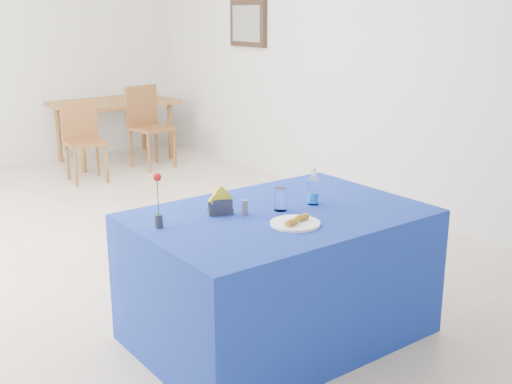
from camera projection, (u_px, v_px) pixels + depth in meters
floor at (118, 251)px, 5.12m from camera, size 7.00×7.00×0.00m
room_shell at (103, 25)px, 4.64m from camera, size 7.00×7.00×7.00m
picture_frame at (248, 23)px, 7.31m from camera, size 0.06×0.64×0.52m
picture_art at (246, 23)px, 7.29m from camera, size 0.02×0.52×0.40m
plate at (295, 224)px, 3.38m from camera, size 0.26×0.26×0.01m
drinking_glass at (281, 199)px, 3.61m from camera, size 0.07×0.07×0.13m
salt_shaker at (217, 208)px, 3.53m from camera, size 0.03×0.03×0.08m
pepper_shaker at (245, 207)px, 3.54m from camera, size 0.03×0.03×0.08m
blue_table at (279, 275)px, 3.70m from camera, size 1.60×1.10×0.76m
water_bottle at (313, 192)px, 3.73m from camera, size 0.07×0.07×0.21m
napkin_holder at (220, 206)px, 3.54m from camera, size 0.15×0.10×0.17m
rose_vase at (158, 202)px, 3.30m from camera, size 0.04×0.04×0.29m
oak_table at (114, 107)px, 8.03m from camera, size 1.47×0.98×0.76m
chair_bg_left at (83, 135)px, 7.09m from camera, size 0.44×0.44×0.89m
chair_bg_right at (147, 121)px, 7.73m from camera, size 0.49×0.49×0.97m
banana_pieces at (297, 220)px, 3.36m from camera, size 0.18×0.08×0.03m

